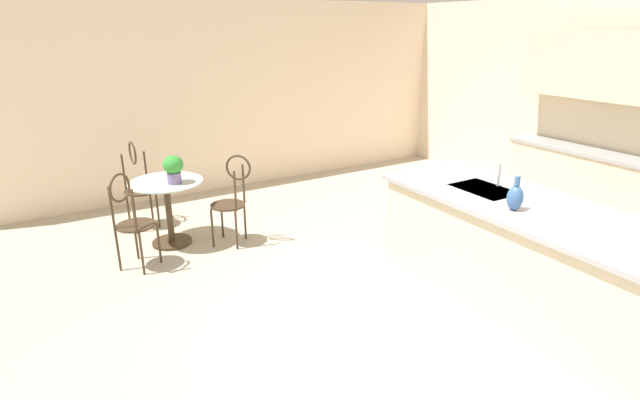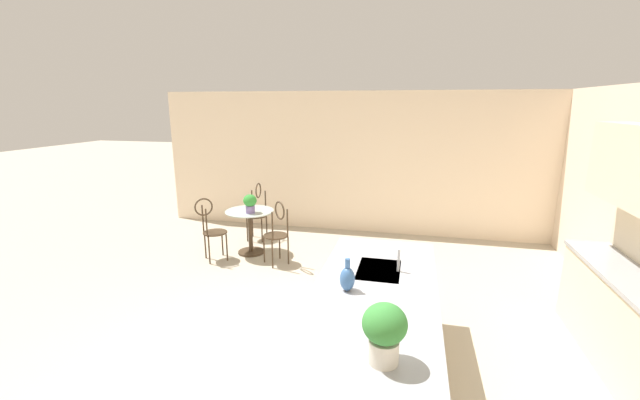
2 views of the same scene
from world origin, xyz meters
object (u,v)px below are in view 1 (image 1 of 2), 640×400
(chair_by_island, at_px, (131,217))
(vase_on_counter, at_px, (515,197))
(chair_near_window, at_px, (232,196))
(potted_plant_on_table, at_px, (173,168))
(bistro_table, at_px, (168,206))
(chair_toward_desk, at_px, (138,181))

(chair_by_island, relative_size, vase_on_counter, 3.62)
(chair_near_window, distance_m, chair_by_island, 1.09)
(chair_by_island, relative_size, potted_plant_on_table, 3.41)
(bistro_table, relative_size, chair_by_island, 0.77)
(chair_by_island, bearing_deg, vase_on_counter, 47.25)
(bistro_table, bearing_deg, chair_toward_desk, -167.52)
(bistro_table, xyz_separation_m, vase_on_counter, (2.84, 2.11, 0.58))
(chair_by_island, xyz_separation_m, chair_toward_desk, (-1.17, 0.31, 0.00))
(chair_by_island, xyz_separation_m, potted_plant_on_table, (-0.33, 0.54, 0.34))
(bistro_table, relative_size, vase_on_counter, 2.78)
(chair_by_island, distance_m, chair_toward_desk, 1.21)
(potted_plant_on_table, distance_m, vase_on_counter, 3.40)
(chair_near_window, bearing_deg, chair_toward_desk, -144.85)
(bistro_table, height_order, vase_on_counter, vase_on_counter)
(chair_near_window, bearing_deg, bistro_table, -121.27)
(bistro_table, bearing_deg, potted_plant_on_table, 29.79)
(chair_toward_desk, bearing_deg, potted_plant_on_table, 15.20)
(chair_near_window, relative_size, chair_by_island, 1.00)
(chair_toward_desk, distance_m, potted_plant_on_table, 0.94)
(chair_near_window, height_order, potted_plant_on_table, potted_plant_on_table)
(bistro_table, bearing_deg, vase_on_counter, 36.67)
(potted_plant_on_table, bearing_deg, chair_by_island, -58.78)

